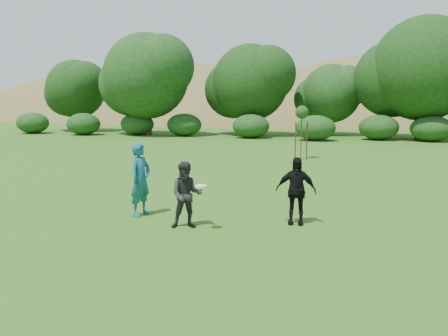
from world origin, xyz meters
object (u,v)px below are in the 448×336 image
object	(u,v)px
player_grey	(187,195)
sapling	(302,114)
player_black	(296,191)
player_teal	(140,179)

from	to	relation	value
player_grey	sapling	distance (m)	13.77
sapling	player_black	bearing A→B (deg)	-86.70
player_teal	player_black	xyz separation A→B (m)	(4.18, 0.16, -0.14)
player_grey	sapling	size ratio (longest dim) A/B	0.58
player_teal	player_black	size ratio (longest dim) A/B	1.16
player_grey	sapling	bearing A→B (deg)	63.94
player_teal	sapling	size ratio (longest dim) A/B	0.70
player_teal	player_grey	world-z (taller)	player_teal
player_black	sapling	world-z (taller)	sapling
player_teal	player_grey	xyz separation A→B (m)	(1.60, -0.83, -0.17)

